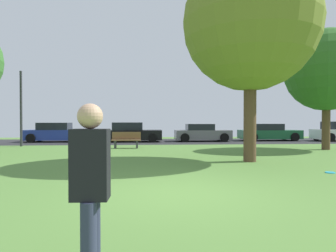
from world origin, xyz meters
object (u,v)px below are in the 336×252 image
object	(u,v)px
oak_tree_center	(250,24)
maple_tree_near	(326,70)
parked_car_blue	(57,133)
park_bench	(126,140)
parked_car_green	(269,133)
frisbee_disc	(330,173)
parked_car_grey	(202,133)
street_lamp_post	(21,109)
person_catcher	(90,189)
parked_car_black	(130,133)

from	to	relation	value
oak_tree_center	maple_tree_near	xyz separation A→B (m)	(5.62, 4.29, -0.93)
parked_car_blue	park_bench	size ratio (longest dim) A/B	2.84
parked_car_blue	parked_car_green	distance (m)	15.94
frisbee_disc	park_bench	world-z (taller)	park_bench
parked_car_grey	street_lamp_post	size ratio (longest dim) A/B	0.91
street_lamp_post	oak_tree_center	bearing A→B (deg)	-33.37
parked_car_blue	frisbee_disc	bearing A→B (deg)	-49.48
oak_tree_center	street_lamp_post	size ratio (longest dim) A/B	1.70
frisbee_disc	person_catcher	bearing A→B (deg)	-135.62
parked_car_blue	parked_car_black	size ratio (longest dim) A/B	1.02
parked_car_blue	person_catcher	bearing A→B (deg)	-72.79
parked_car_blue	street_lamp_post	world-z (taller)	street_lamp_post
oak_tree_center	parked_car_black	bearing A→B (deg)	114.74
frisbee_disc	parked_car_black	distance (m)	15.12
maple_tree_near	parked_car_grey	size ratio (longest dim) A/B	1.55
parked_car_black	parked_car_grey	world-z (taller)	parked_car_black
street_lamp_post	parked_car_green	bearing A→B (deg)	13.81
parked_car_blue	street_lamp_post	size ratio (longest dim) A/B	1.01
person_catcher	parked_car_black	world-z (taller)	person_catcher
maple_tree_near	street_lamp_post	xyz separation A→B (m)	(-16.97, 3.19, -1.95)
parked_car_green	parked_car_blue	bearing A→B (deg)	-178.88
frisbee_disc	parked_car_blue	size ratio (longest dim) A/B	0.06
parked_car_blue	park_bench	xyz separation A→B (m)	(5.39, -5.48, -0.18)
maple_tree_near	parked_car_blue	xyz separation A→B (m)	(-16.01, 7.03, -3.56)
parked_car_blue	parked_car_grey	bearing A→B (deg)	-0.55
parked_car_blue	parked_car_grey	world-z (taller)	parked_car_blue
oak_tree_center	park_bench	size ratio (longest dim) A/B	4.79
parked_car_green	park_bench	distance (m)	12.04
parked_car_green	park_bench	xyz separation A→B (m)	(-10.55, -5.79, -0.14)
maple_tree_near	frisbee_disc	world-z (taller)	maple_tree_near
person_catcher	parked_car_green	distance (m)	22.22
parked_car_grey	parked_car_green	world-z (taller)	parked_car_green
maple_tree_near	parked_car_green	bearing A→B (deg)	90.54
park_bench	parked_car_blue	bearing A→B (deg)	-45.48
person_catcher	frisbee_disc	size ratio (longest dim) A/B	6.17
parked_car_green	oak_tree_center	bearing A→B (deg)	-115.51
park_bench	person_catcher	bearing A→B (deg)	92.76
parked_car_grey	park_bench	world-z (taller)	parked_car_grey
maple_tree_near	street_lamp_post	size ratio (longest dim) A/B	1.41
oak_tree_center	parked_car_green	world-z (taller)	oak_tree_center
person_catcher	park_bench	distance (m)	14.14
parked_car_blue	park_bench	bearing A→B (deg)	-45.48
parked_car_green	park_bench	bearing A→B (deg)	-151.24
maple_tree_near	parked_car_grey	world-z (taller)	maple_tree_near
parked_car_blue	maple_tree_near	bearing A→B (deg)	-23.71
parked_car_black	parked_car_grey	xyz separation A→B (m)	(5.32, 0.20, -0.04)
parked_car_black	street_lamp_post	size ratio (longest dim) A/B	0.99
oak_tree_center	park_bench	distance (m)	8.99
frisbee_disc	parked_car_grey	size ratio (longest dim) A/B	0.07
parked_car_black	street_lamp_post	distance (m)	7.38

